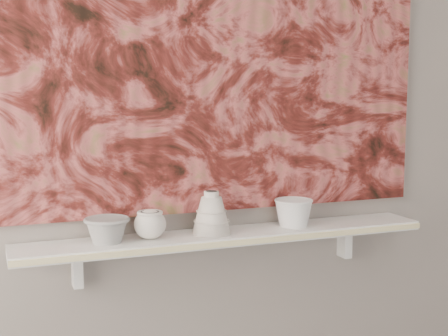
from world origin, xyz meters
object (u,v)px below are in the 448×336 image
shelf (229,236)px  bowl_grey (107,230)px  painting (220,47)px  cup_cream (150,224)px  bell_vessel (211,212)px  bowl_white (294,213)px

shelf → bowl_grey: 0.41m
painting → bowl_grey: (-0.40, -0.08, -0.57)m
shelf → painting: bearing=90.0°
bowl_grey → cup_cream: bearing=0.0°
painting → bell_vessel: size_ratio=10.62×
bell_vessel → cup_cream: bearing=180.0°
shelf → bowl_white: bearing=0.0°
shelf → bell_vessel: bell_vessel is taller
cup_cream → bowl_white: size_ratio=0.77×
shelf → bowl_white: size_ratio=10.52×
shelf → cup_cream: 0.27m
painting → cup_cream: (-0.27, -0.08, -0.56)m
bowl_grey → cup_cream: size_ratio=1.39×
painting → bell_vessel: bearing=-127.1°
painting → shelf: bearing=-90.0°
shelf → bell_vessel: size_ratio=9.91×
shelf → painting: 0.63m
bowl_grey → painting: bearing=11.3°
bell_vessel → bowl_white: bearing=0.0°
bell_vessel → bowl_white: (0.30, 0.00, -0.02)m
cup_cream → bell_vessel: bell_vessel is taller
painting → bowl_white: (0.24, -0.08, -0.56)m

